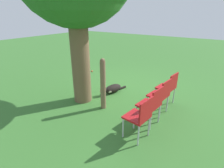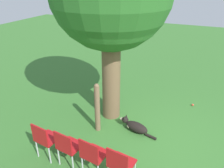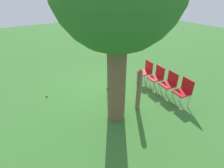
% 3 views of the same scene
% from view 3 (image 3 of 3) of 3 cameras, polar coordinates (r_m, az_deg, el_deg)
% --- Properties ---
extents(ground_plane, '(30.00, 30.00, 0.00)m').
position_cam_3_polar(ground_plane, '(6.22, -1.49, -3.04)').
color(ground_plane, '#38702D').
extents(dog, '(0.42, 1.04, 0.34)m').
position_cam_3_polar(dog, '(5.88, 0.19, -3.54)').
color(dog, black).
rests_on(dog, ground_plane).
extents(fence_post, '(0.14, 0.14, 1.34)m').
position_cam_3_polar(fence_post, '(5.17, 8.76, -1.89)').
color(fence_post, brown).
rests_on(fence_post, ground_plane).
extents(red_chair_0, '(0.48, 0.49, 0.89)m').
position_cam_3_polar(red_chair_0, '(6.78, 11.07, 4.33)').
color(red_chair_0, '#B21419').
rests_on(red_chair_0, ground_plane).
extents(red_chair_1, '(0.48, 0.49, 0.89)m').
position_cam_3_polar(red_chair_1, '(6.42, 14.45, 2.46)').
color(red_chair_1, '#B21419').
rests_on(red_chair_1, ground_plane).
extents(red_chair_2, '(0.48, 0.49, 0.89)m').
position_cam_3_polar(red_chair_2, '(6.09, 18.22, 0.37)').
color(red_chair_2, '#B21419').
rests_on(red_chair_2, ground_plane).
extents(red_chair_3, '(0.48, 0.49, 0.89)m').
position_cam_3_polar(red_chair_3, '(5.80, 22.38, -1.95)').
color(red_chair_3, '#B21419').
rests_on(red_chair_3, ground_plane).
extents(tennis_ball, '(0.07, 0.07, 0.07)m').
position_cam_3_polar(tennis_ball, '(6.40, -20.53, -3.70)').
color(tennis_ball, '#E54C33').
rests_on(tennis_ball, ground_plane).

